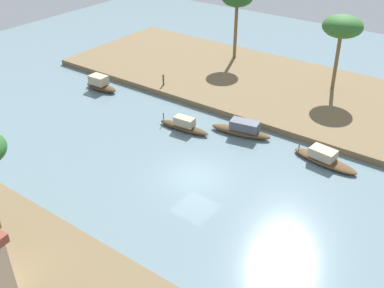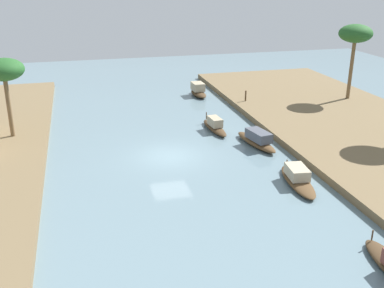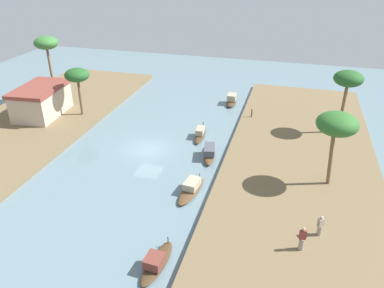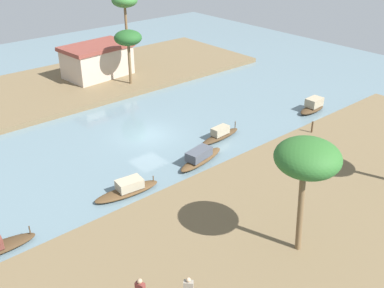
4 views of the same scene
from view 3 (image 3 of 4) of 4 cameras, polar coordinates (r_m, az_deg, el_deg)
name	(u,v)px [view 3 (image 3 of 4)]	position (r m, az deg, el deg)	size (l,w,h in m)	color
river_water	(148,149)	(37.50, -6.74, -0.81)	(72.58, 72.58, 0.00)	slate
riverbank_left	(300,168)	(35.08, 16.00, -3.48)	(43.41, 13.57, 0.48)	brown
riverbank_right	(21,130)	(44.62, -24.44, 1.92)	(43.41, 13.57, 0.48)	brown
sampan_open_hull	(209,152)	(35.87, 2.64, -1.22)	(4.57, 1.88, 1.14)	brown
sampan_near_left_bank	(200,134)	(39.57, 1.25, 1.57)	(4.14, 1.21, 1.04)	#47331E
sampan_upstream_small	(191,188)	(30.83, -0.10, -6.70)	(4.53, 1.74, 0.98)	brown
sampan_foreground	(156,262)	(24.63, -5.45, -17.38)	(4.13, 1.45, 1.01)	#47331E
sampan_downstream_large	(232,100)	(48.40, 6.00, 6.59)	(3.25, 1.26, 1.27)	#47331E
person_on_near_bank	(320,226)	(27.10, 18.82, -11.67)	(0.47, 0.48, 1.55)	gray
person_by_mooring	(302,240)	(25.61, 16.31, -13.71)	(0.43, 0.47, 1.75)	gray
mooring_post	(252,113)	(43.69, 9.02, 4.66)	(0.14, 0.14, 0.94)	#4C3823
palm_tree_left_near	(337,125)	(30.72, 21.11, 2.74)	(3.19, 3.19, 6.23)	brown
palm_tree_left_far	(348,80)	(40.70, 22.57, 8.96)	(2.88, 2.88, 6.58)	brown
palm_tree_right_tall	(77,76)	(44.33, -16.99, 9.86)	(2.73, 2.73, 5.45)	brown
palm_tree_right_short	(46,44)	(50.01, -21.18, 13.91)	(2.85, 2.85, 7.88)	brown
riverside_building	(41,101)	(46.64, -21.83, 6.11)	(7.37, 5.00, 3.36)	#C6B29E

